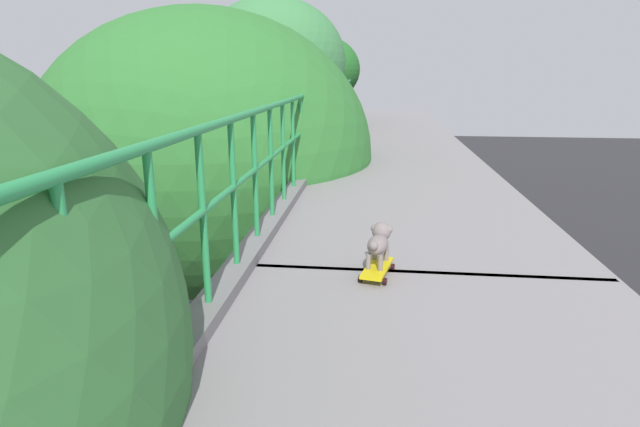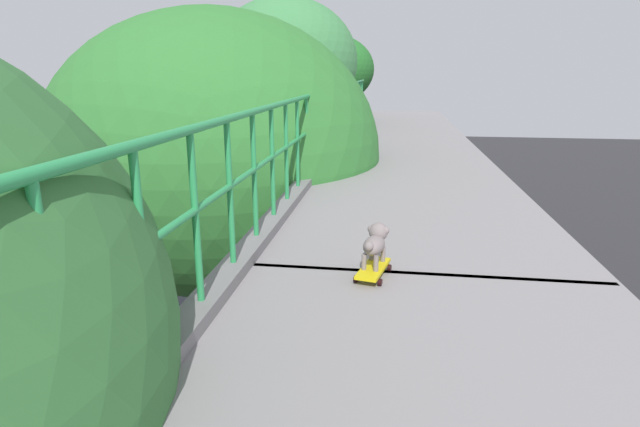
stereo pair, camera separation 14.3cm
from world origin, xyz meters
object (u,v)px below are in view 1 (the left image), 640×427
at_px(car_black_fourth, 15,360).
at_px(car_blue_seventh, 233,252).
at_px(small_dog, 379,240).
at_px(city_bus, 217,174).
at_px(toy_skateboard, 377,268).
at_px(car_grey_sixth, 125,275).
at_px(car_green_fifth, 183,318).

bearing_deg(car_black_fourth, car_blue_seventh, 67.89).
bearing_deg(small_dog, city_bus, 110.72).
xyz_separation_m(toy_skateboard, small_dog, (0.01, 0.07, 0.19)).
distance_m(car_blue_seventh, small_dog, 16.66).
height_order(car_grey_sixth, city_bus, city_bus).
height_order(city_bus, small_dog, small_dog).
bearing_deg(car_grey_sixth, small_dog, -54.08).
height_order(car_green_fifth, toy_skateboard, toy_skateboard).
bearing_deg(toy_skateboard, car_black_fourth, 142.91).
bearing_deg(car_grey_sixth, car_blue_seventh, 42.01).
distance_m(car_black_fourth, car_grey_sixth, 5.31).
height_order(car_black_fourth, city_bus, city_bus).
bearing_deg(city_bus, car_green_fifth, -76.53).
bearing_deg(city_bus, car_black_fourth, -89.72).
xyz_separation_m(car_green_fifth, car_blue_seventh, (-0.09, 5.55, 0.01)).
relative_size(car_grey_sixth, small_dog, 9.93).
relative_size(car_blue_seventh, city_bus, 0.35).
bearing_deg(car_black_fourth, toy_skateboard, -37.09).
bearing_deg(car_green_fifth, toy_skateboard, -59.37).
bearing_deg(small_dog, car_green_fifth, 120.86).
distance_m(toy_skateboard, small_dog, 0.21).
relative_size(car_black_fourth, toy_skateboard, 9.06).
relative_size(car_green_fifth, small_dog, 11.65).
height_order(car_green_fifth, city_bus, city_bus).
xyz_separation_m(car_grey_sixth, city_bus, (-0.29, 11.64, 1.26)).
height_order(car_black_fourth, toy_skateboard, toy_skateboard).
bearing_deg(car_grey_sixth, toy_skateboard, -54.27).
bearing_deg(car_grey_sixth, city_bus, 91.40).
bearing_deg(car_blue_seventh, toy_skateboard, -69.45).
xyz_separation_m(car_grey_sixth, car_blue_seventh, (3.08, 2.78, -0.04)).
bearing_deg(small_dog, car_grey_sixth, 125.92).
xyz_separation_m(car_blue_seventh, toy_skateboard, (5.52, -14.74, 5.46)).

